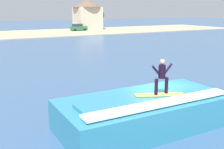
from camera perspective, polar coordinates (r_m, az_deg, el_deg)
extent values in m
plane|color=#37577F|center=(15.38, 9.06, -7.59)|extent=(260.00, 260.00, 0.00)
cube|color=teal|center=(13.21, 6.81, -7.76)|extent=(8.16, 3.83, 1.44)
cube|color=teal|center=(12.58, 8.18, -5.03)|extent=(6.93, 1.72, 0.16)
cube|color=white|center=(12.00, 10.38, -5.83)|extent=(7.34, 0.69, 0.12)
cube|color=#EAD159|center=(12.82, 9.77, -4.13)|extent=(2.20, 1.24, 0.06)
cube|color=black|center=(12.81, 9.78, -4.02)|extent=(1.90, 0.86, 0.01)
cylinder|color=black|center=(12.56, 9.18, -2.57)|extent=(0.16, 0.16, 0.74)
cylinder|color=black|center=(12.92, 11.24, -2.20)|extent=(0.16, 0.16, 0.74)
cylinder|color=black|center=(12.57, 10.35, 0.58)|extent=(0.32, 0.32, 0.61)
sphere|color=tan|center=(12.48, 10.44, 2.63)|extent=(0.24, 0.24, 0.24)
cylinder|color=black|center=(12.33, 9.11, 0.90)|extent=(0.45, 0.10, 0.47)
cylinder|color=black|center=(12.77, 11.59, 1.22)|extent=(0.45, 0.10, 0.47)
cube|color=tan|center=(64.41, -20.98, 7.76)|extent=(120.00, 20.98, 0.15)
cube|color=#23663D|center=(70.91, -6.94, 9.55)|extent=(4.10, 1.71, 0.90)
cube|color=#262D38|center=(70.75, -7.20, 10.16)|extent=(2.26, 1.54, 0.64)
cylinder|color=black|center=(72.28, -6.21, 9.29)|extent=(0.64, 0.22, 0.64)
cylinder|color=black|center=(70.62, -5.64, 9.20)|extent=(0.64, 0.22, 0.64)
cylinder|color=black|center=(71.30, -8.22, 9.17)|extent=(0.64, 0.22, 0.64)
cylinder|color=black|center=(69.61, -7.68, 9.09)|extent=(0.64, 0.22, 0.64)
cube|color=beige|center=(75.18, -5.11, 11.51)|extent=(6.35, 6.00, 5.99)
cone|color=brown|center=(75.16, -5.18, 14.51)|extent=(7.88, 7.88, 1.88)
cylinder|color=brown|center=(75.41, -2.70, 10.44)|extent=(0.41, 0.41, 3.07)
sphere|color=#225637|center=(75.32, -2.73, 12.25)|extent=(2.80, 2.80, 2.80)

